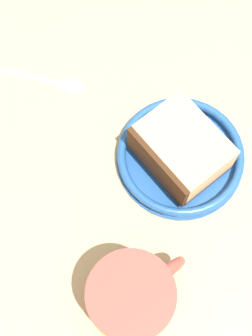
{
  "coord_description": "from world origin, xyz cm",
  "views": [
    {
      "loc": [
        15.3,
        -9.29,
        53.83
      ],
      "look_at": [
        -3.04,
        -7.37,
        3.0
      ],
      "focal_mm": 53.34,
      "sensor_mm": 36.0,
      "label": 1
    }
  ],
  "objects_px": {
    "cake_slice": "(181,149)",
    "teaspoon": "(57,81)",
    "tea_mug": "(131,298)",
    "small_plate": "(180,156)"
  },
  "relations": [
    {
      "from": "cake_slice",
      "to": "teaspoon",
      "type": "height_order",
      "value": "cake_slice"
    },
    {
      "from": "cake_slice",
      "to": "tea_mug",
      "type": "relative_size",
      "value": 1.18
    },
    {
      "from": "teaspoon",
      "to": "small_plate",
      "type": "bearing_deg",
      "value": 49.47
    },
    {
      "from": "small_plate",
      "to": "tea_mug",
      "type": "distance_m",
      "value": 0.17
    },
    {
      "from": "small_plate",
      "to": "tea_mug",
      "type": "relative_size",
      "value": 1.44
    },
    {
      "from": "tea_mug",
      "to": "teaspoon",
      "type": "height_order",
      "value": "tea_mug"
    },
    {
      "from": "tea_mug",
      "to": "teaspoon",
      "type": "relative_size",
      "value": 0.87
    },
    {
      "from": "small_plate",
      "to": "cake_slice",
      "type": "distance_m",
      "value": 0.03
    },
    {
      "from": "small_plate",
      "to": "tea_mug",
      "type": "xyz_separation_m",
      "value": [
        0.15,
        -0.07,
        0.04
      ]
    },
    {
      "from": "small_plate",
      "to": "cake_slice",
      "type": "height_order",
      "value": "cake_slice"
    }
  ]
}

